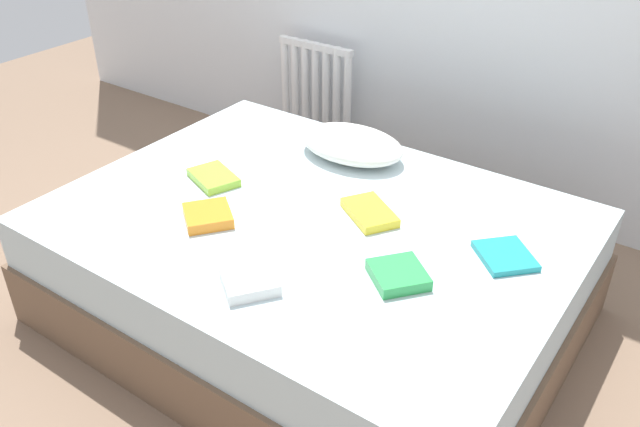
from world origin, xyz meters
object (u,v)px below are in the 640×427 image
object	(u,v)px
radiator	(315,93)
textbook_green	(398,275)
pillow	(352,144)
textbook_orange	(208,216)
textbook_lime	(214,178)
textbook_teal	(505,256)
textbook_white	(250,281)
textbook_yellow	(370,212)
bed	(313,267)

from	to	relation	value
radiator	textbook_green	world-z (taller)	radiator
pillow	textbook_orange	size ratio (longest dim) A/B	2.74
textbook_lime	textbook_teal	world-z (taller)	textbook_lime
textbook_white	textbook_yellow	world-z (taller)	textbook_white
radiator	textbook_orange	distance (m)	1.56
textbook_white	textbook_lime	distance (m)	0.75
textbook_yellow	textbook_white	bearing A→B (deg)	-66.02
pillow	textbook_lime	bearing A→B (deg)	-123.68
textbook_yellow	textbook_green	distance (m)	0.40
bed	textbook_lime	bearing A→B (deg)	-177.42
bed	textbook_teal	xyz separation A→B (m)	(0.72, 0.15, 0.26)
textbook_orange	textbook_lime	size ratio (longest dim) A/B	0.83
pillow	textbook_orange	world-z (taller)	pillow
radiator	textbook_yellow	distance (m)	1.50
textbook_green	textbook_orange	bearing A→B (deg)	-133.76
textbook_white	textbook_teal	world-z (taller)	textbook_white
bed	radiator	world-z (taller)	radiator
radiator	textbook_orange	bearing A→B (deg)	-69.63
radiator	textbook_yellow	xyz separation A→B (m)	(1.03, -1.08, 0.10)
textbook_orange	textbook_teal	distance (m)	1.10
textbook_white	textbook_lime	bearing A→B (deg)	88.78
textbook_white	textbook_yellow	size ratio (longest dim) A/B	0.74
textbook_lime	textbook_yellow	size ratio (longest dim) A/B	0.93
bed	textbook_orange	bearing A→B (deg)	-138.83
bed	textbook_white	distance (m)	0.56
radiator	textbook_yellow	size ratio (longest dim) A/B	2.54
textbook_lime	textbook_green	world-z (taller)	textbook_green
textbook_orange	textbook_lime	world-z (taller)	textbook_orange
textbook_white	textbook_yellow	xyz separation A→B (m)	(0.09, 0.60, -0.00)
bed	textbook_white	bearing A→B (deg)	-78.96
textbook_orange	textbook_teal	bearing A→B (deg)	-29.98
pillow	textbook_teal	distance (m)	0.93
bed	radiator	distance (m)	1.48
radiator	textbook_lime	bearing A→B (deg)	-74.13
radiator	pillow	xyz separation A→B (m)	(0.70, -0.70, 0.14)
pillow	textbook_lime	world-z (taller)	pillow
pillow	textbook_yellow	distance (m)	0.51
textbook_green	textbook_white	bearing A→B (deg)	-101.18
pillow	textbook_green	bearing A→B (deg)	-47.33
textbook_teal	pillow	bearing A→B (deg)	-158.58
bed	textbook_orange	size ratio (longest dim) A/B	11.12
pillow	textbook_white	xyz separation A→B (m)	(0.24, -0.98, -0.04)
bed	textbook_teal	bearing A→B (deg)	11.96
pillow	textbook_teal	world-z (taller)	pillow
textbook_lime	textbook_yellow	distance (m)	0.70
bed	textbook_white	world-z (taller)	textbook_white
textbook_yellow	textbook_teal	distance (m)	0.53
textbook_yellow	textbook_lime	bearing A→B (deg)	-135.75
textbook_yellow	textbook_teal	xyz separation A→B (m)	(0.53, 0.04, -0.01)
bed	textbook_white	size ratio (longest dim) A/B	11.57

